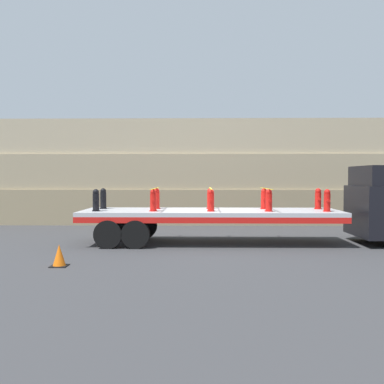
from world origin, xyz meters
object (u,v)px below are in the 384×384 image
Objects in this scene: fire_hydrant_red_far_3 at (264,199)px; fire_hydrant_red_near_4 at (327,201)px; fire_hydrant_black_far_0 at (103,199)px; fire_hydrant_red_near_1 at (153,201)px; fire_hydrant_black_near_0 at (96,200)px; fire_hydrant_red_far_2 at (210,199)px; fire_hydrant_red_near_3 at (269,201)px; flatbed_trailer at (192,216)px; fire_hydrant_red_far_1 at (157,199)px; traffic_cone at (59,256)px; fire_hydrant_red_near_2 at (211,201)px; fire_hydrant_red_far_4 at (318,199)px.

fire_hydrant_red_near_4 is at bearing -29.35° from fire_hydrant_red_far_3.
fire_hydrant_black_far_0 is 2.31m from fire_hydrant_red_near_1.
fire_hydrant_red_far_2 is (4.02, 1.13, 0.00)m from fire_hydrant_black_near_0.
fire_hydrant_red_near_3 is at bearing 180.00° from fire_hydrant_red_near_4.
fire_hydrant_black_near_0 is at bearing -90.00° from fire_hydrant_black_far_0.
flatbed_trailer is 3.44m from fire_hydrant_black_far_0.
fire_hydrant_red_far_3 is (6.03, 0.00, 0.00)m from fire_hydrant_black_far_0.
fire_hydrant_red_near_1 is 1.00× the size of fire_hydrant_red_far_2.
fire_hydrant_red_far_1 and fire_hydrant_red_far_3 have the same top height.
fire_hydrant_red_far_2 is 2.01m from fire_hydrant_red_far_3.
traffic_cone is (-2.15, -4.64, -1.29)m from fire_hydrant_red_far_1.
fire_hydrant_red_far_3 reaches higher than flatbed_trailer.
fire_hydrant_red_near_1 is 4.18m from fire_hydrant_red_far_3.
fire_hydrant_black_near_0 is 2.01m from fire_hydrant_red_near_1.
fire_hydrant_red_near_3 is at bearing -11.87° from flatbed_trailer.
fire_hydrant_red_far_3 is 1.32× the size of traffic_cone.
fire_hydrant_black_near_0 is 1.00× the size of fire_hydrant_red_far_3.
fire_hydrant_black_near_0 is 6.03m from fire_hydrant_red_near_3.
fire_hydrant_red_near_4 is (4.02, -1.13, 0.00)m from fire_hydrant_red_far_2.
fire_hydrant_red_near_4 is (4.02, 0.00, 0.00)m from fire_hydrant_red_near_2.
fire_hydrant_red_far_1 is (2.01, 1.13, 0.00)m from fire_hydrant_black_near_0.
fire_hydrant_black_far_0 is 6.14m from fire_hydrant_red_near_3.
fire_hydrant_red_far_4 is at bearing 10.62° from fire_hydrant_red_near_1.
fire_hydrant_red_near_2 is at bearing -39.79° from flatbed_trailer.
fire_hydrant_red_near_1 is 1.32× the size of traffic_cone.
fire_hydrant_red_near_3 is at bearing -29.35° from fire_hydrant_red_far_2.
fire_hydrant_black_near_0 reaches higher than flatbed_trailer.
fire_hydrant_black_near_0 and fire_hydrant_red_far_3 have the same top height.
fire_hydrant_red_near_2 is 2.31m from fire_hydrant_red_far_3.
fire_hydrant_red_far_1 is 1.00× the size of fire_hydrant_red_far_4.
fire_hydrant_red_near_2 is 1.32× the size of traffic_cone.
fire_hydrant_red_near_3 is 7.22m from traffic_cone.
fire_hydrant_black_far_0 and fire_hydrant_red_far_4 have the same top height.
fire_hydrant_red_far_1 and fire_hydrant_red_near_3 have the same top height.
fire_hydrant_red_near_1 is (-1.33, -0.57, 0.61)m from flatbed_trailer.
fire_hydrant_red_far_4 is at bearing 6.86° from flatbed_trailer.
fire_hydrant_red_near_2 is 5.60m from traffic_cone.
fire_hydrant_red_far_2 is (0.00, 1.13, 0.00)m from fire_hydrant_red_near_2.
fire_hydrant_black_far_0 is at bearing 170.40° from flatbed_trailer.
fire_hydrant_red_far_3 is (4.02, 1.13, 0.00)m from fire_hydrant_red_near_1.
fire_hydrant_red_far_1 is at bearing 180.00° from fire_hydrant_red_far_4.
fire_hydrant_red_far_3 is at bearing 150.65° from fire_hydrant_red_near_4.
fire_hydrant_red_far_2 is 4.02m from fire_hydrant_red_far_4.
fire_hydrant_red_near_2 and fire_hydrant_red_far_2 have the same top height.
fire_hydrant_red_near_3 is 1.00× the size of fire_hydrant_red_far_4.
flatbed_trailer is 11.91× the size of fire_hydrant_red_far_3.
fire_hydrant_red_far_1 is 5.28m from traffic_cone.
fire_hydrant_red_near_3 is at bearing 0.00° from fire_hydrant_red_near_1.
fire_hydrant_red_far_4 is at bearing 90.00° from fire_hydrant_red_near_4.
fire_hydrant_black_far_0 is 4.18m from fire_hydrant_red_near_2.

